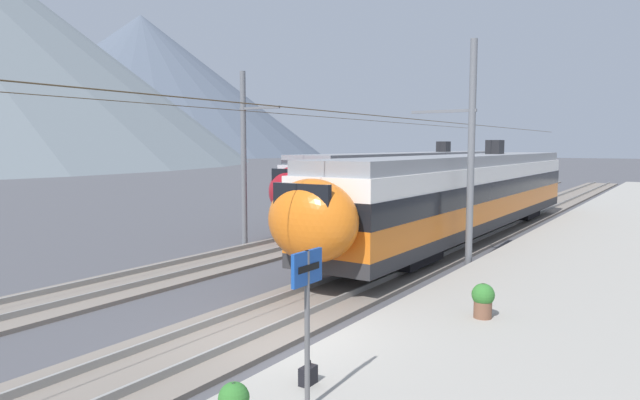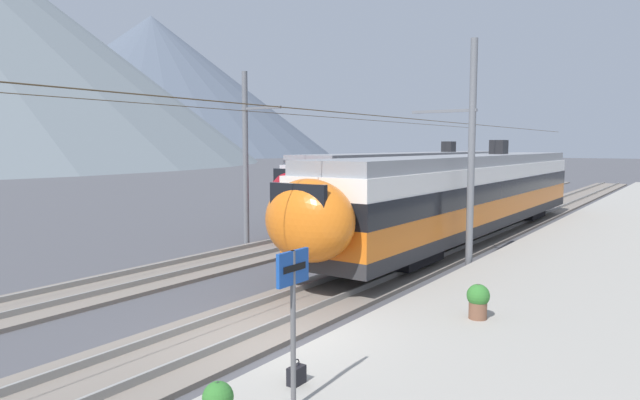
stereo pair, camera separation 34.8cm
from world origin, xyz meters
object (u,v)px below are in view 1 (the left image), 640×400
catenary_mast_far_side (246,154)px  handbag_near_sign (308,375)px  platform_sign (307,294)px  catenary_mast_mid (467,152)px  train_near_platform (465,192)px  potted_plant_platform_edge (483,298)px  train_far_track (416,179)px

catenary_mast_far_side → handbag_near_sign: bearing=-135.0°
platform_sign → catenary_mast_mid: bearing=8.8°
handbag_near_sign → catenary_mast_far_side: bearing=45.0°
train_near_platform → handbag_near_sign: bearing=-168.9°
catenary_mast_far_side → platform_sign: catenary_mast_far_side is taller
platform_sign → handbag_near_sign: 1.80m
train_near_platform → catenary_mast_mid: 6.04m
catenary_mast_far_side → potted_plant_platform_edge: (-5.62, -12.03, -3.09)m
catenary_mast_mid → handbag_near_sign: catenary_mast_mid is taller
train_far_track → handbag_near_sign: size_ratio=61.64×
catenary_mast_mid → handbag_near_sign: 12.07m
catenary_mast_mid → platform_sign: 12.44m
handbag_near_sign → potted_plant_platform_edge: size_ratio=0.54×
catenary_mast_far_side → handbag_near_sign: (-10.76, -10.77, -3.38)m
train_near_platform → catenary_mast_far_side: size_ratio=0.56×
train_far_track → catenary_mast_mid: (-13.10, -7.70, 1.83)m
train_near_platform → potted_plant_platform_edge: size_ratio=31.93×
train_far_track → platform_sign: size_ratio=11.10×
train_near_platform → potted_plant_platform_edge: (-11.74, -4.57, -1.42)m
handbag_near_sign → train_near_platform: bearing=11.1°
handbag_near_sign → catenary_mast_mid: bearing=7.0°
catenary_mast_mid → platform_sign: (-12.14, -1.88, -1.95)m
train_far_track → handbag_near_sign: 26.25m
catenary_mast_mid → potted_plant_platform_edge: (-6.31, -2.66, -3.25)m
catenary_mast_mid → catenary_mast_far_side: (-0.69, 9.37, -0.16)m
catenary_mast_mid → potted_plant_platform_edge: bearing=-157.1°
train_far_track → potted_plant_platform_edge: (-19.42, -10.37, -1.42)m
train_near_platform → train_far_track: (7.67, 5.80, 0.00)m
platform_sign → potted_plant_platform_edge: size_ratio=3.00×
platform_sign → potted_plant_platform_edge: (5.83, -0.78, -1.30)m
train_near_platform → platform_sign: 17.98m
train_far_track → potted_plant_platform_edge: 22.05m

